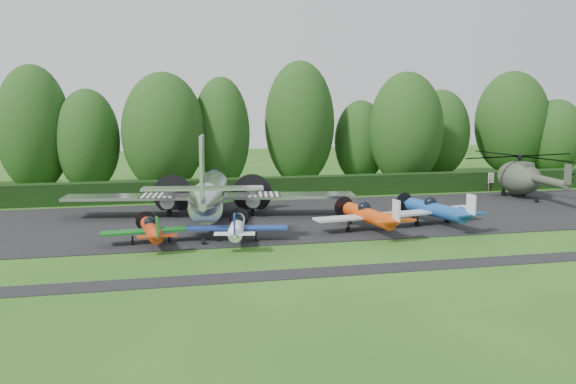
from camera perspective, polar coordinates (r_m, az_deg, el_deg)
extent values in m
plane|color=#214F16|center=(42.56, 3.68, -4.85)|extent=(160.00, 160.00, 0.00)
cube|color=black|center=(52.01, 0.53, -2.38)|extent=(70.00, 18.00, 0.01)
cube|color=black|center=(37.04, 6.35, -6.92)|extent=(70.00, 2.00, 0.00)
cube|color=black|center=(62.60, -1.81, -0.53)|extent=(90.00, 1.60, 2.00)
cylinder|color=silver|center=(51.75, -6.95, -0.21)|extent=(2.47, 12.87, 2.47)
cone|color=silver|center=(58.85, -7.69, 0.83)|extent=(2.47, 1.61, 2.47)
cone|color=silver|center=(44.08, -5.90, -1.00)|extent=(2.47, 3.22, 2.47)
sphere|color=black|center=(57.76, -7.60, 1.22)|extent=(1.61, 1.61, 1.61)
cube|color=silver|center=(52.85, -7.06, -0.38)|extent=(23.59, 2.57, 0.24)
cube|color=white|center=(52.58, -11.72, -0.40)|extent=(2.79, 2.68, 0.05)
cube|color=white|center=(53.43, -2.49, -0.09)|extent=(2.79, 2.68, 0.05)
cylinder|color=silver|center=(53.29, -10.80, -0.69)|extent=(1.18, 3.43, 1.18)
cylinder|color=silver|center=(53.97, -3.50, -0.44)|extent=(1.18, 3.43, 1.18)
cylinder|color=black|center=(55.68, -10.90, -0.30)|extent=(3.43, 0.03, 3.43)
cylinder|color=black|center=(56.32, -3.91, -0.06)|extent=(3.43, 0.03, 3.43)
cube|color=silver|center=(43.06, -5.78, 0.36)|extent=(8.04, 1.50, 0.15)
cube|color=silver|center=(42.56, -5.76, 2.30)|extent=(0.19, 2.36, 4.08)
cylinder|color=black|center=(53.07, -10.75, -2.02)|extent=(0.27, 0.97, 0.97)
cylinder|color=black|center=(53.75, -3.42, -1.75)|extent=(0.27, 0.97, 0.97)
cylinder|color=black|center=(43.29, -5.64, -4.39)|extent=(0.19, 0.47, 0.47)
cylinder|color=#B63110|center=(43.61, -12.06, -3.32)|extent=(0.90, 5.13, 0.90)
sphere|color=black|center=(44.07, -12.09, -2.64)|extent=(0.78, 0.78, 0.78)
cube|color=#0F651B|center=(44.09, -12.07, -3.38)|extent=(6.53, 1.21, 0.13)
cube|color=#B63110|center=(40.55, -12.00, -3.87)|extent=(2.43, 0.65, 0.09)
cube|color=#0F651B|center=(40.33, -12.02, -3.06)|extent=(0.09, 0.75, 1.21)
cylinder|color=black|center=(46.86, -12.13, -2.51)|extent=(1.40, 0.02, 1.40)
cylinder|color=black|center=(44.06, -13.62, -4.39)|extent=(0.13, 0.41, 0.41)
cylinder|color=black|center=(44.09, -10.46, -4.29)|extent=(0.13, 0.41, 0.41)
cylinder|color=black|center=(46.16, -12.08, -3.78)|extent=(0.11, 0.37, 0.37)
cylinder|color=white|center=(43.48, -4.56, -3.12)|extent=(0.94, 5.39, 0.94)
sphere|color=black|center=(43.96, -4.68, -2.41)|extent=(0.82, 0.82, 0.82)
cube|color=navy|center=(43.98, -4.66, -3.19)|extent=(6.86, 1.27, 0.14)
cube|color=white|center=(40.30, -3.89, -3.69)|extent=(2.55, 0.69, 0.10)
cube|color=navy|center=(40.08, -3.88, -2.83)|extent=(0.10, 0.78, 1.27)
cylinder|color=black|center=(46.86, -5.19, -2.29)|extent=(1.47, 0.02, 1.47)
cylinder|color=black|center=(43.79, -6.26, -4.27)|extent=(0.14, 0.43, 0.43)
cylinder|color=black|center=(44.15, -2.97, -4.13)|extent=(0.14, 0.43, 0.43)
cylinder|color=black|center=(46.14, -5.01, -3.62)|extent=(0.12, 0.39, 0.39)
cylinder|color=#C93D0B|center=(46.99, 7.17, -2.10)|extent=(1.07, 6.14, 1.07)
sphere|color=black|center=(47.52, 6.91, -1.36)|extent=(0.94, 0.94, 0.94)
cube|color=silver|center=(47.54, 6.94, -2.18)|extent=(7.81, 1.45, 0.16)
cube|color=#C93D0B|center=(43.56, 8.84, -2.60)|extent=(2.90, 0.78, 0.11)
cube|color=silver|center=(43.33, 8.92, -1.69)|extent=(0.11, 0.89, 1.45)
cylinder|color=black|center=(50.67, 5.64, -1.30)|extent=(1.67, 0.02, 1.67)
cylinder|color=black|center=(47.03, 5.34, -3.34)|extent=(0.16, 0.49, 0.49)
cylinder|color=black|center=(48.00, 8.64, -3.15)|extent=(0.16, 0.49, 0.49)
cylinder|color=black|center=(49.87, 6.00, -2.69)|extent=(0.13, 0.45, 0.45)
cylinder|color=#174A8F|center=(50.19, 13.00, -1.57)|extent=(1.07, 6.14, 1.07)
sphere|color=black|center=(50.70, 12.69, -0.89)|extent=(0.94, 0.94, 0.94)
cube|color=silver|center=(50.72, 12.72, -1.65)|extent=(7.81, 1.45, 0.16)
cube|color=#174A8F|center=(46.92, 14.97, -1.99)|extent=(2.90, 0.78, 0.11)
cube|color=silver|center=(46.70, 15.07, -1.14)|extent=(0.11, 0.89, 1.45)
cylinder|color=black|center=(53.73, 11.16, -0.86)|extent=(1.67, 0.02, 1.67)
cylinder|color=black|center=(50.07, 11.30, -2.74)|extent=(0.16, 0.49, 0.49)
cylinder|color=black|center=(51.32, 14.26, -2.57)|extent=(0.16, 0.49, 0.49)
cylinder|color=black|center=(52.96, 11.59, -2.16)|extent=(0.13, 0.45, 0.45)
ellipsoid|color=#3A4334|center=(66.68, 19.83, 1.22)|extent=(3.37, 6.18, 3.23)
cylinder|color=#3A4334|center=(62.64, 22.24, 0.95)|extent=(0.76, 6.49, 0.76)
cube|color=#3A4334|center=(59.85, 24.13, 1.45)|extent=(0.13, 0.97, 1.73)
cylinder|color=black|center=(66.51, 19.90, 2.60)|extent=(0.32, 0.32, 0.86)
cylinder|color=black|center=(66.46, 19.93, 3.02)|extent=(0.76, 0.76, 0.27)
cylinder|color=black|center=(66.46, 19.93, 3.02)|extent=(12.97, 12.97, 0.06)
cube|color=#3A4334|center=(65.82, 20.29, 2.19)|extent=(0.97, 2.16, 0.76)
ellipsoid|color=black|center=(68.12, 19.06, 1.49)|extent=(2.05, 2.05, 1.85)
cylinder|color=black|center=(67.04, 18.59, -0.09)|extent=(0.19, 0.61, 0.61)
cylinder|color=black|center=(68.19, 20.14, -0.02)|extent=(0.19, 0.61, 0.61)
cylinder|color=black|center=(64.05, 21.42, -0.66)|extent=(0.17, 0.52, 0.52)
cylinder|color=#3F3326|center=(70.30, 17.22, 0.63)|extent=(0.13, 0.13, 1.30)
cylinder|color=#3F3326|center=(71.99, 19.47, 0.70)|extent=(0.13, 0.13, 1.30)
cube|color=silver|center=(71.03, 18.39, 1.27)|extent=(3.48, 0.09, 1.09)
cylinder|color=black|center=(71.52, -21.51, 1.75)|extent=(0.70, 0.70, 4.28)
ellipsoid|color=#1F3E13|center=(71.18, -21.70, 5.27)|extent=(7.55, 7.55, 13.09)
cylinder|color=black|center=(68.83, -5.90, 1.89)|extent=(0.70, 0.70, 3.89)
ellipsoid|color=#1F3E13|center=(68.49, -5.95, 5.21)|extent=(6.07, 6.07, 11.89)
cylinder|color=black|center=(71.49, 1.02, 2.42)|extent=(0.70, 0.70, 4.49)
ellipsoid|color=#1F3E13|center=(71.15, 1.03, 6.12)|extent=(7.69, 7.69, 13.72)
cylinder|color=black|center=(72.49, 10.36, 2.21)|extent=(0.70, 0.70, 4.10)
ellipsoid|color=#1F3E13|center=(72.16, 10.45, 5.54)|extent=(8.16, 8.16, 12.52)
cylinder|color=black|center=(74.46, 6.41, 2.07)|extent=(0.70, 0.70, 3.08)
ellipsoid|color=#1F3E13|center=(74.17, 6.45, 4.50)|extent=(5.93, 5.93, 9.42)
cylinder|color=black|center=(82.25, 13.32, 2.64)|extent=(0.70, 0.70, 3.49)
ellipsoid|color=#1F3E13|center=(81.98, 13.40, 5.13)|extent=(7.15, 7.15, 10.66)
cylinder|color=black|center=(69.60, -17.24, 1.45)|extent=(0.70, 0.70, 3.48)
ellipsoid|color=#1F3E13|center=(69.27, -17.37, 4.39)|extent=(6.48, 6.48, 10.63)
cylinder|color=black|center=(86.47, 19.14, 2.93)|extent=(0.70, 0.70, 4.25)
ellipsoid|color=#1F3E13|center=(86.19, 19.28, 5.82)|extent=(9.18, 9.18, 12.98)
cylinder|color=black|center=(67.24, -10.91, 1.68)|extent=(0.70, 0.70, 4.03)
ellipsoid|color=#1F3E13|center=(66.89, -11.01, 5.21)|extent=(8.47, 8.47, 12.31)
cylinder|color=black|center=(87.16, 22.55, 2.41)|extent=(0.70, 0.70, 3.11)
ellipsoid|color=#1F3E13|center=(86.91, 22.67, 4.51)|extent=(7.12, 7.12, 9.50)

